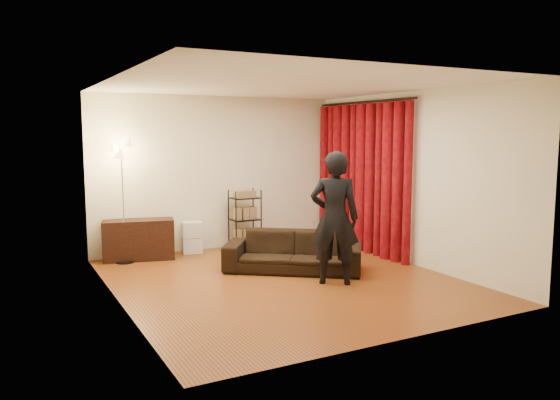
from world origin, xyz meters
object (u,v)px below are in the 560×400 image
sofa (293,251)px  floor_lamp (123,202)px  person (334,218)px  media_cabinet (139,240)px  wire_shelf (245,220)px  storage_boxes (192,237)px

sofa → floor_lamp: floor_lamp is taller
person → media_cabinet: person is taller
person → floor_lamp: floor_lamp is taller
wire_shelf → sofa: bearing=-82.1°
media_cabinet → sofa: bearing=-30.7°
wire_shelf → floor_lamp: size_ratio=0.54×
storage_boxes → floor_lamp: (-1.19, -0.18, 0.70)m
sofa → storage_boxes: sofa is taller
person → media_cabinet: (-2.04, 2.67, -0.58)m
media_cabinet → person: bearing=-39.3°
sofa → floor_lamp: size_ratio=1.04×
person → media_cabinet: 3.41m
wire_shelf → media_cabinet: bearing=-174.3°
media_cabinet → wire_shelf: 1.88m
sofa → wire_shelf: size_ratio=1.90×
media_cabinet → wire_shelf: bearing=11.4°
media_cabinet → storage_boxes: 0.94m
storage_boxes → media_cabinet: bearing=-176.2°
person → storage_boxes: (-1.10, 2.73, -0.64)m
sofa → person: 1.07m
wire_shelf → floor_lamp: bearing=-171.0°
floor_lamp → media_cabinet: bearing=24.3°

